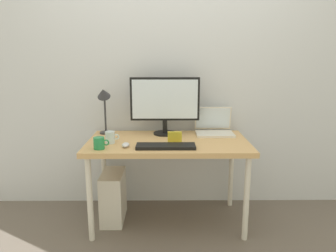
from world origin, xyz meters
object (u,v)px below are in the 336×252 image
object	(u,v)px
desk	(168,148)
mouse	(126,145)
keyboard	(166,146)
computer_tower	(113,196)
monitor	(165,102)
photo_frame	(175,137)
desk_lamp	(104,100)
laptop	(214,127)
glass_cup	(110,137)
coffee_mug	(99,143)

from	to	relation	value
desk	mouse	xyz separation A→B (m)	(-0.32, -0.19, 0.08)
desk	mouse	size ratio (longest dim) A/B	14.31
keyboard	computer_tower	xyz separation A→B (m)	(-0.45, 0.23, -0.51)
monitor	photo_frame	distance (m)	0.38
desk_lamp	keyboard	distance (m)	0.73
mouse	computer_tower	size ratio (longest dim) A/B	0.21
keyboard	computer_tower	world-z (taller)	keyboard
monitor	keyboard	distance (m)	0.50
laptop	desk_lamp	bearing A→B (deg)	-179.00
laptop	keyboard	world-z (taller)	laptop
keyboard	glass_cup	xyz separation A→B (m)	(-0.43, 0.13, 0.04)
keyboard	mouse	distance (m)	0.30
laptop	monitor	bearing A→B (deg)	-177.71
glass_cup	computer_tower	xyz separation A→B (m)	(-0.01, 0.11, -0.54)
keyboard	coffee_mug	bearing A→B (deg)	-176.92
coffee_mug	desk_lamp	bearing A→B (deg)	94.97
keyboard	monitor	bearing A→B (deg)	90.88
mouse	photo_frame	size ratio (longest dim) A/B	0.82
coffee_mug	glass_cup	xyz separation A→B (m)	(0.06, 0.15, 0.00)
monitor	mouse	world-z (taller)	monitor
laptop	desk_lamp	size ratio (longest dim) A/B	0.75
monitor	keyboard	size ratio (longest dim) A/B	1.34
glass_cup	computer_tower	distance (m)	0.56
laptop	photo_frame	xyz separation A→B (m)	(-0.35, -0.31, -0.01)
mouse	photo_frame	distance (m)	0.39
glass_cup	computer_tower	bearing A→B (deg)	97.53
monitor	desk_lamp	distance (m)	0.52
keyboard	photo_frame	world-z (taller)	photo_frame
laptop	glass_cup	size ratio (longest dim) A/B	2.92
photo_frame	keyboard	bearing A→B (deg)	-118.39
photo_frame	monitor	bearing A→B (deg)	104.81
coffee_mug	photo_frame	size ratio (longest dim) A/B	1.05
mouse	computer_tower	bearing A→B (deg)	124.31
desk_lamp	mouse	size ratio (longest dim) A/B	4.73
mouse	computer_tower	world-z (taller)	mouse
coffee_mug	photo_frame	xyz separation A→B (m)	(0.56, 0.16, 0.00)
monitor	coffee_mug	distance (m)	0.70
monitor	laptop	size ratio (longest dim) A/B	1.85
monitor	photo_frame	bearing A→B (deg)	-75.19
desk_lamp	mouse	xyz separation A→B (m)	(0.23, -0.40, -0.28)
monitor	keyboard	world-z (taller)	monitor
desk_lamp	coffee_mug	size ratio (longest dim) A/B	3.69
desk	keyboard	bearing A→B (deg)	-95.08
mouse	desk	bearing A→B (deg)	30.41
keyboard	glass_cup	bearing A→B (deg)	163.62
photo_frame	desk_lamp	bearing A→B (deg)	153.98
desk	computer_tower	xyz separation A→B (m)	(-0.46, 0.03, -0.43)
desk	photo_frame	world-z (taller)	photo_frame
laptop	desk_lamp	world-z (taller)	desk_lamp
desk_lamp	monitor	bearing A→B (deg)	-0.07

